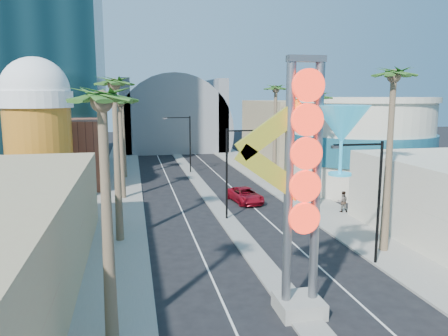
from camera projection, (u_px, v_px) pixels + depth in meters
sidewalk_west at (120, 189)px, 50.77m from camera, size 5.00×100.00×0.15m
sidewalk_east at (275, 182)px, 54.63m from camera, size 5.00×100.00×0.15m
median at (197, 181)px, 55.60m from camera, size 1.60×84.00×0.15m
brick_filler_west at (63, 153)px, 51.70m from camera, size 10.00×10.00×8.00m
filler_east at (289, 133)px, 67.71m from camera, size 10.00×20.00×10.00m
beer_mug at (38, 126)px, 43.15m from camera, size 7.00×7.00×14.50m
turquoise_building at (360, 144)px, 50.69m from camera, size 16.60×16.60×10.60m
canopy at (172, 128)px, 87.73m from camera, size 22.00×16.00×22.00m
neon_sign at (319, 169)px, 20.76m from camera, size 6.53×2.60×12.55m
streetlight_0 at (233, 165)px, 37.55m from camera, size 3.79×0.25×8.00m
streetlight_1 at (186, 139)px, 60.50m from camera, size 3.79×0.25×8.00m
streetlight_2 at (373, 192)px, 27.23m from camera, size 3.45×0.25×8.00m
palm_0 at (102, 116)px, 17.41m from camera, size 2.40×2.40×11.70m
palm_1 at (114, 95)px, 30.78m from camera, size 2.40×2.40×12.70m
palm_2 at (120, 108)px, 44.51m from camera, size 2.40×2.40×11.20m
palm_3 at (122, 106)px, 56.10m from camera, size 2.40×2.40×11.20m
palm_5 at (393, 88)px, 28.57m from camera, size 2.40×2.40×13.20m
palm_6 at (317, 105)px, 40.38m from camera, size 2.40×2.40×11.70m
palm_7 at (276, 95)px, 51.82m from camera, size 2.40×2.40×12.70m
red_pickup at (245, 195)px, 44.40m from camera, size 3.18×5.68×1.50m
pedestrian_b at (343, 202)px, 40.19m from camera, size 1.12×0.99×1.94m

